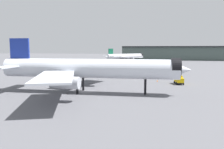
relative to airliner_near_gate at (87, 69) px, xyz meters
name	(u,v)px	position (x,y,z in m)	size (l,w,h in m)	color
ground	(86,92)	(-0.93, 1.17, -6.91)	(900.00, 900.00, 0.00)	#56565B
airliner_near_gate	(87,69)	(0.00, 0.00, 0.00)	(56.86, 51.31, 15.69)	silver
airliner_far_taxiway	(125,56)	(-29.30, 142.65, -1.32)	(38.68, 43.20, 12.70)	silver
terminal_building	(212,53)	(50.48, 211.71, 1.01)	(195.30, 57.64, 23.49)	#475651
service_truck_front	(179,80)	(24.11, 25.03, -5.32)	(3.83, 5.93, 3.00)	black
baggage_tug_wing	(92,75)	(-12.91, 31.68, -5.94)	(3.46, 3.35, 1.85)	black
traffic_cone_near_nose	(157,81)	(16.00, 28.66, -6.63)	(0.45, 0.45, 0.56)	#F2600C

